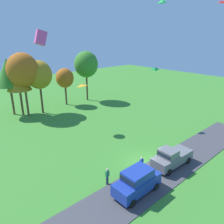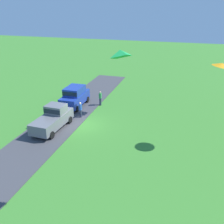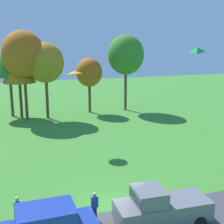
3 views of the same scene
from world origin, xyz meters
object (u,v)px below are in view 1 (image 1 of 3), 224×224
at_px(person_on_lawn, 107,176).
at_px(kite_diamond_trailing_tail, 155,68).
at_px(car_pickup_near_entrance, 171,157).
at_px(kite_box_near_flag, 41,38).
at_px(person_watching_sky, 141,164).
at_px(tree_center_back, 8,73).
at_px(kite_diamond_low_drifter, 222,2).
at_px(kite_diamond_high_right, 162,1).
at_px(tree_far_right, 23,70).
at_px(tree_lone_near, 86,64).
at_px(tree_far_left, 18,79).
at_px(tree_right_of_center, 39,75).
at_px(kite_delta_topmost, 82,85).
at_px(car_suv_mid_row, 137,181).
at_px(tree_left_of_center, 65,78).

xyz_separation_m(person_on_lawn, kite_diamond_trailing_tail, (14.32, 6.12, 7.96)).
distance_m(car_pickup_near_entrance, kite_box_near_flag, 18.11).
height_order(person_watching_sky, tree_center_back, tree_center_back).
xyz_separation_m(kite_diamond_low_drifter, kite_box_near_flag, (-18.09, 9.46, -3.85)).
bearing_deg(tree_center_back, kite_diamond_high_right, -56.59).
relative_size(kite_box_near_flag, kite_diamond_high_right, 1.33).
xyz_separation_m(person_on_lawn, kite_diamond_high_right, (13.75, 5.30, 16.43)).
distance_m(tree_far_right, tree_lone_near, 13.44).
bearing_deg(tree_far_right, kite_diamond_trailing_tail, -54.50).
relative_size(person_on_lawn, tree_far_right, 0.16).
bearing_deg(tree_center_back, tree_far_left, -50.67).
bearing_deg(kite_box_near_flag, kite_diamond_high_right, -12.53).
xyz_separation_m(car_pickup_near_entrance, tree_far_left, (-5.62, 26.62, 5.33)).
distance_m(tree_right_of_center, tree_lone_near, 11.02).
xyz_separation_m(tree_far_left, kite_delta_topmost, (4.27, -12.54, 0.32)).
bearing_deg(person_on_lawn, car_pickup_near_entrance, -17.87).
xyz_separation_m(car_suv_mid_row, kite_diamond_high_right, (12.58, 7.96, 16.02)).
bearing_deg(car_suv_mid_row, tree_far_right, 88.22).
relative_size(tree_far_left, tree_far_right, 0.79).
height_order(tree_far_left, kite_diamond_high_right, kite_diamond_high_right).
distance_m(tree_far_left, kite_box_near_flag, 17.27).
xyz_separation_m(kite_diamond_trailing_tail, kite_delta_topmost, (-8.67, 5.70, -2.08)).
relative_size(person_on_lawn, tree_center_back, 0.18).
relative_size(tree_lone_near, kite_box_near_flag, 7.77).
bearing_deg(kite_box_near_flag, tree_lone_near, 43.71).
xyz_separation_m(tree_lone_near, kite_delta_topmost, (-9.72, -12.60, -0.83)).
distance_m(car_pickup_near_entrance, kite_diamond_low_drifter, 18.71).
xyz_separation_m(person_on_lawn, tree_left_of_center, (10.29, 24.58, 4.48)).
distance_m(tree_right_of_center, kite_diamond_high_right, 22.57).
bearing_deg(tree_center_back, person_on_lawn, -90.72).
relative_size(tree_right_of_center, kite_diamond_low_drifter, 9.36).
relative_size(tree_center_back, kite_delta_topmost, 6.56).
distance_m(car_pickup_near_entrance, person_on_lawn, 7.37).
bearing_deg(car_suv_mid_row, tree_far_left, 89.54).
bearing_deg(car_pickup_near_entrance, tree_right_of_center, 95.74).
bearing_deg(kite_diamond_trailing_tail, car_pickup_near_entrance, -131.12).
relative_size(car_pickup_near_entrance, kite_diamond_trailing_tail, 5.33).
xyz_separation_m(tree_far_left, kite_diamond_low_drifter, (15.53, -25.20, 10.48)).
bearing_deg(tree_far_left, kite_diamond_high_right, -57.03).
height_order(tree_left_of_center, kite_delta_topmost, tree_left_of_center).
bearing_deg(tree_far_left, person_on_lawn, -93.26).
bearing_deg(kite_box_near_flag, tree_right_of_center, 68.66).
xyz_separation_m(person_watching_sky, kite_box_near_flag, (-5.08, 9.43, 12.19)).
relative_size(tree_far_left, tree_left_of_center, 1.16).
relative_size(person_on_lawn, tree_lone_near, 0.17).
bearing_deg(tree_lone_near, kite_box_near_flag, -136.29).
height_order(person_on_lawn, tree_center_back, tree_center_back).
height_order(tree_far_right, kite_delta_topmost, tree_far_right).
bearing_deg(tree_right_of_center, kite_box_near_flag, -111.34).
height_order(person_on_lawn, kite_diamond_trailing_tail, kite_diamond_trailing_tail).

